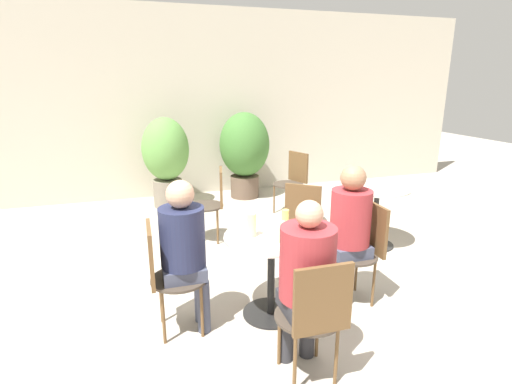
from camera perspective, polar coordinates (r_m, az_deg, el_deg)
name	(u,v)px	position (r m, az deg, el deg)	size (l,w,h in m)	color
ground_plane	(285,316)	(3.48, 4.10, -17.27)	(20.00, 20.00, 0.00)	#B2A899
storefront_wall	(196,104)	(6.75, -8.50, 12.33)	(10.00, 0.06, 3.00)	beige
cafe_table_near	(271,257)	(3.25, 2.19, -9.32)	(0.76, 0.76, 0.70)	black
cafe_table_far	(376,205)	(4.80, 16.81, -1.74)	(0.72, 0.72, 0.70)	black
bistro_chair_0	(165,269)	(3.10, -12.82, -10.74)	(0.43, 0.43, 0.88)	#42382D
bistro_chair_1	(315,312)	(2.57, 8.44, -16.57)	(0.43, 0.43, 0.88)	#42382D
bistro_chair_2	(363,244)	(3.58, 15.04, -7.18)	(0.43, 0.43, 0.88)	#42382D
bistro_chair_3	(305,215)	(4.19, 6.96, -3.31)	(0.49, 0.50, 0.88)	#42382D
bistro_chair_4	(293,177)	(5.79, 5.33, 2.13)	(0.48, 0.47, 0.88)	#42382D
bistro_chair_5	(213,198)	(4.77, -6.12, -0.89)	(0.46, 0.44, 0.88)	#42382D
seated_person_0	(185,244)	(3.04, -10.16, -7.31)	(0.34, 0.33, 1.21)	#42475B
seated_person_1	(306,274)	(2.60, 7.16, -11.53)	(0.35, 0.36, 1.20)	#2D2D33
seated_person_2	(349,224)	(3.44, 13.11, -4.47)	(0.35, 0.34, 1.23)	#42475B
beer_glass_0	(285,220)	(3.25, 4.20, -4.05)	(0.06, 0.06, 0.18)	#DBC65B
beer_glass_1	(252,225)	(3.13, -0.61, -4.73)	(0.07, 0.07, 0.19)	beige
beer_glass_2	(282,232)	(3.02, 3.79, -5.73)	(0.06, 0.06, 0.17)	beige
potted_plant_0	(166,156)	(6.16, -12.75, 5.07)	(0.70, 0.70, 1.36)	slate
potted_plant_1	(245,149)	(6.50, -1.65, 6.16)	(0.81, 0.81, 1.39)	brown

